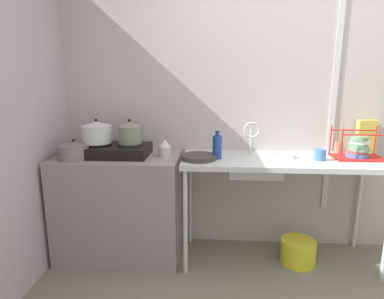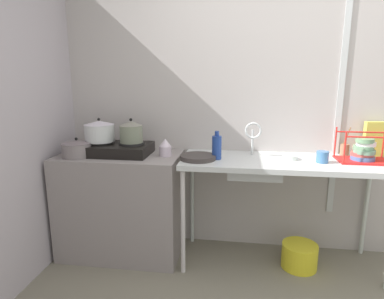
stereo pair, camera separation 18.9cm
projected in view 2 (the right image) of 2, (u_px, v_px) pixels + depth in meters
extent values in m
cube|color=#B5ADA9|center=(305.00, 115.00, 2.74)|extent=(4.98, 0.10, 2.42)
cube|color=silver|center=(340.00, 101.00, 2.62)|extent=(0.05, 0.01, 1.93)
cube|color=gray|center=(122.00, 204.00, 2.78)|extent=(1.02, 0.58, 0.89)
cube|color=silver|center=(283.00, 162.00, 2.51)|extent=(1.59, 0.58, 0.04)
cylinder|color=silver|center=(183.00, 223.00, 2.46)|extent=(0.04, 0.04, 0.85)
cylinder|color=silver|center=(192.00, 199.00, 2.95)|extent=(0.04, 0.04, 0.85)
cylinder|color=silver|center=(366.00, 208.00, 2.74)|extent=(0.04, 0.04, 0.85)
cube|color=black|center=(116.00, 149.00, 2.68)|extent=(0.58, 0.37, 0.09)
cylinder|color=black|center=(100.00, 143.00, 2.69)|extent=(0.21, 0.21, 0.02)
cylinder|color=black|center=(132.00, 143.00, 2.65)|extent=(0.21, 0.21, 0.02)
cylinder|color=silver|center=(100.00, 133.00, 2.67)|extent=(0.25, 0.25, 0.14)
cone|color=silver|center=(99.00, 123.00, 2.65)|extent=(0.25, 0.25, 0.03)
sphere|color=black|center=(99.00, 119.00, 2.65)|extent=(0.02, 0.02, 0.02)
cylinder|color=slate|center=(131.00, 134.00, 2.63)|extent=(0.19, 0.19, 0.14)
cone|color=gray|center=(131.00, 123.00, 2.62)|extent=(0.19, 0.19, 0.04)
sphere|color=black|center=(131.00, 120.00, 2.61)|extent=(0.02, 0.02, 0.02)
cylinder|color=slate|center=(77.00, 150.00, 2.59)|extent=(0.24, 0.24, 0.11)
cone|color=slate|center=(76.00, 142.00, 2.58)|extent=(0.24, 0.24, 0.02)
sphere|color=black|center=(76.00, 139.00, 2.57)|extent=(0.02, 0.02, 0.02)
cylinder|color=silver|center=(165.00, 151.00, 2.62)|extent=(0.10, 0.10, 0.08)
cone|color=silver|center=(165.00, 142.00, 2.61)|extent=(0.10, 0.10, 0.06)
cube|color=silver|center=(254.00, 168.00, 2.52)|extent=(0.41, 0.31, 0.13)
cylinder|color=silver|center=(252.00, 142.00, 2.66)|extent=(0.02, 0.02, 0.21)
torus|color=silver|center=(253.00, 131.00, 2.58)|extent=(0.14, 0.02, 0.14)
cylinder|color=#393230|center=(198.00, 157.00, 2.52)|extent=(0.28, 0.28, 0.04)
cylinder|color=red|center=(345.00, 148.00, 2.34)|extent=(0.01, 0.01, 0.25)
cylinder|color=red|center=(335.00, 142.00, 2.57)|extent=(0.01, 0.01, 0.25)
cylinder|color=red|center=(383.00, 143.00, 2.52)|extent=(0.01, 0.01, 0.25)
cylinder|color=red|center=(372.00, 137.00, 2.30)|extent=(0.36, 0.01, 0.01)
cylinder|color=red|center=(360.00, 132.00, 2.53)|extent=(0.36, 0.01, 0.01)
cube|color=red|center=(363.00, 161.00, 2.46)|extent=(0.38, 0.26, 0.01)
cylinder|color=#4872B1|center=(363.00, 158.00, 2.45)|extent=(0.17, 0.17, 0.03)
cylinder|color=#B64C48|center=(362.00, 154.00, 2.45)|extent=(0.17, 0.17, 0.03)
cylinder|color=gray|center=(364.00, 151.00, 2.43)|extent=(0.16, 0.16, 0.03)
cylinder|color=gray|center=(363.00, 148.00, 2.43)|extent=(0.15, 0.15, 0.03)
cylinder|color=white|center=(366.00, 144.00, 2.43)|extent=(0.14, 0.14, 0.03)
cylinder|color=#68976D|center=(365.00, 140.00, 2.41)|extent=(0.13, 0.13, 0.03)
cylinder|color=teal|center=(322.00, 157.00, 2.41)|extent=(0.09, 0.09, 0.09)
cylinder|color=white|center=(290.00, 157.00, 2.52)|extent=(0.11, 0.11, 0.04)
cylinder|color=navy|center=(217.00, 148.00, 2.52)|extent=(0.08, 0.08, 0.18)
cylinder|color=navy|center=(217.00, 134.00, 2.49)|extent=(0.03, 0.03, 0.04)
cube|color=#D1C84A|center=(374.00, 139.00, 2.61)|extent=(0.17, 0.07, 0.28)
cylinder|color=#996A4D|center=(345.00, 150.00, 2.65)|extent=(0.07, 0.07, 0.09)
cylinder|color=olive|center=(346.00, 139.00, 2.63)|extent=(0.06, 0.05, 0.21)
cylinder|color=yellow|center=(299.00, 256.00, 2.60)|extent=(0.28, 0.28, 0.20)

